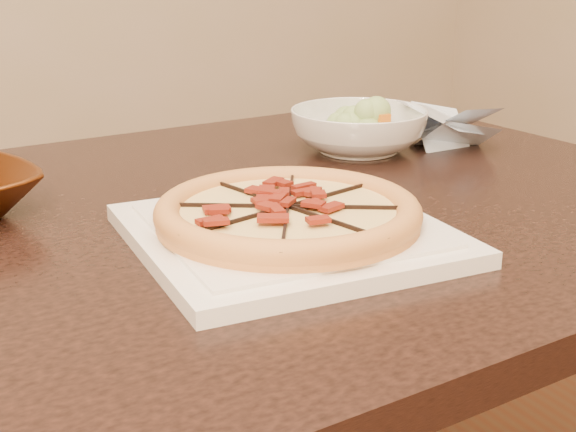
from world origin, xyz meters
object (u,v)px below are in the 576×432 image
object	(u,v)px
pizza	(288,212)
salad_bowl	(359,130)
plate	(288,233)
dining_table	(177,296)

from	to	relation	value
pizza	salad_bowl	size ratio (longest dim) A/B	1.36
plate	salad_bowl	distance (m)	0.42
dining_table	pizza	world-z (taller)	pizza
pizza	salad_bowl	world-z (taller)	salad_bowl
dining_table	salad_bowl	bearing A→B (deg)	24.44
dining_table	salad_bowl	size ratio (longest dim) A/B	6.98
dining_table	pizza	bearing A→B (deg)	-60.14
plate	salad_bowl	xyz separation A→B (m)	(0.29, 0.30, 0.02)
plate	pizza	bearing A→B (deg)	161.14
salad_bowl	plate	bearing A→B (deg)	-133.41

